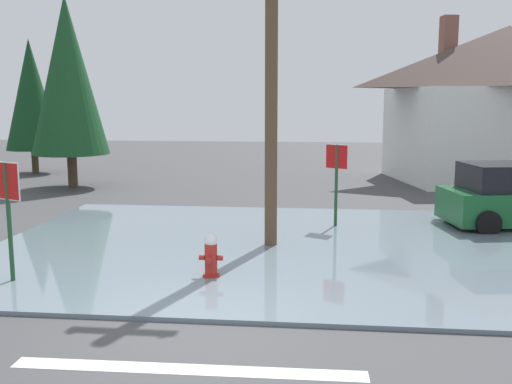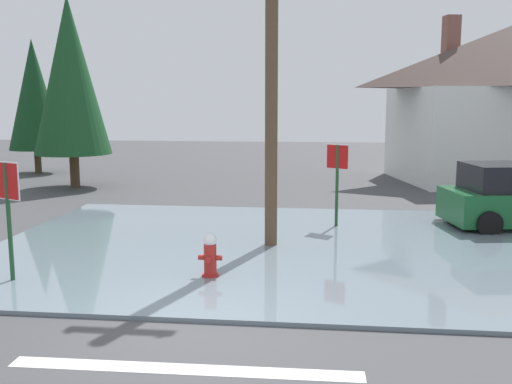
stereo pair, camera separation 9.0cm
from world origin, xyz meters
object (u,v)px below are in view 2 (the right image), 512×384
Objects in this scene: fire_hydrant at (210,257)px; house at (507,101)px; utility_pole at (272,64)px; stop_sign_near at (8,198)px; pine_tree_tall_left at (70,76)px; pine_tree_mid_left at (34,95)px; stop_sign_far at (337,170)px.

house is at bearing 57.26° from fire_hydrant.
fire_hydrant is 4.53m from utility_pole.
utility_pole is (4.44, 3.16, 2.50)m from stop_sign_near.
pine_tree_mid_left is at bearing 130.78° from pine_tree_tall_left.
fire_hydrant is at bearing -122.74° from house.
pine_tree_mid_left reaches higher than fire_hydrant.
stop_sign_far is 0.36× the size of pine_tree_mid_left.
stop_sign_far is (2.43, 4.74, 1.11)m from fire_hydrant.
utility_pole reaches higher than stop_sign_near.
stop_sign_near is 6.00m from utility_pole.
house is (9.60, 14.93, 2.85)m from fire_hydrant.
stop_sign_near is 1.02× the size of stop_sign_far.
pine_tree_tall_left is at bearing 123.93° from fire_hydrant.
stop_sign_far is (5.96, 5.37, -0.04)m from stop_sign_near.
pine_tree_tall_left is (-3.90, 11.68, 2.65)m from stop_sign_near.
house reaches higher than stop_sign_far.
utility_pole reaches higher than pine_tree_tall_left.
stop_sign_far is 0.22× the size of house.
fire_hydrant is 0.09× the size of house.
fire_hydrant is 5.44m from stop_sign_far.
utility_pole reaches higher than pine_tree_mid_left.
utility_pole is 3.69m from stop_sign_far.
stop_sign_near is 17.66m from pine_tree_mid_left.
pine_tree_tall_left is at bearing 134.40° from utility_pole.
utility_pole is at bearing -125.02° from house.
pine_tree_mid_left reaches higher than stop_sign_near.
fire_hydrant is 0.40× the size of stop_sign_far.
house is 1.67× the size of pine_tree_mid_left.
pine_tree_tall_left reaches higher than house.
stop_sign_far is at bearing 55.44° from utility_pole.
pine_tree_tall_left is (-7.43, 11.04, 3.80)m from fire_hydrant.
house is (8.69, 12.40, -0.79)m from utility_pole.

